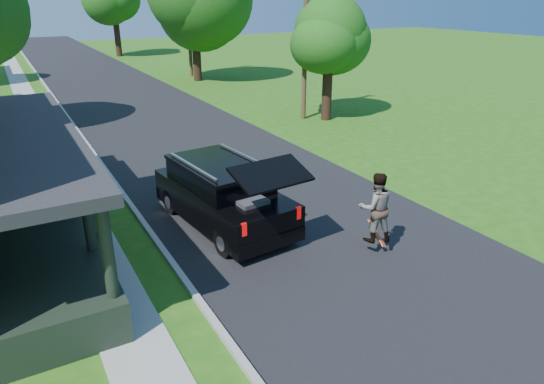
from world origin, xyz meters
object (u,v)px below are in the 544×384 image
skateboarder (376,207)px  tree_right_near (329,30)px  black_suv (223,194)px  utility_pole_near (306,21)px

skateboarder → tree_right_near: 14.81m
black_suv → utility_pole_near: size_ratio=0.57×
black_suv → tree_right_near: bearing=36.4°
skateboarder → tree_right_near: size_ratio=0.27×
tree_right_near → utility_pole_near: bearing=142.3°
skateboarder → black_suv: bearing=-32.9°
black_suv → tree_right_near: size_ratio=0.81×
skateboarder → utility_pole_near: bearing=-96.4°
tree_right_near → black_suv: bearing=-137.5°
black_suv → skateboarder: (2.64, -3.40, 0.34)m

